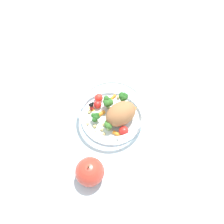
{
  "coord_description": "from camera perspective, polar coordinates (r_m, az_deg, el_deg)",
  "views": [
    {
      "loc": [
        0.26,
        -0.24,
        0.66
      ],
      "look_at": [
        -0.02,
        -0.01,
        0.03
      ],
      "focal_mm": 38.25,
      "sensor_mm": 36.0,
      "label": 1
    }
  ],
  "objects": [
    {
      "name": "loose_apple",
      "position": [
        0.65,
        -5.32,
        -14.02
      ],
      "size": [
        0.08,
        0.08,
        0.09
      ],
      "color": "#BC3828",
      "rests_on": "ground_plane"
    },
    {
      "name": "food_container",
      "position": [
        0.73,
        0.55,
        -0.15
      ],
      "size": [
        0.21,
        0.21,
        0.08
      ],
      "color": "white",
      "rests_on": "ground_plane"
    },
    {
      "name": "ground_plane",
      "position": [
        0.76,
        1.6,
        -1.79
      ],
      "size": [
        2.4,
        2.4,
        0.0
      ],
      "primitive_type": "plane",
      "color": "silver"
    }
  ]
}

